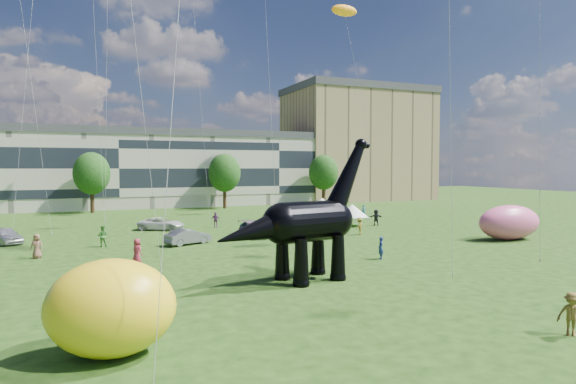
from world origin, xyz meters
name	(u,v)px	position (x,y,z in m)	size (l,w,h in m)	color
ground	(337,290)	(0.00, 0.00, 0.00)	(220.00, 220.00, 0.00)	#16330C
terrace_row	(117,171)	(-8.00, 62.00, 6.00)	(78.00, 11.00, 12.00)	beige
apartment_block	(357,147)	(40.00, 65.00, 11.00)	(28.00, 18.00, 22.00)	tan
tree_mid_left	(92,170)	(-12.00, 53.00, 6.29)	(5.20, 5.20, 9.44)	#382314
tree_mid_right	(224,170)	(8.00, 53.00, 6.29)	(5.20, 5.20, 9.44)	#382314
tree_far_right	(324,170)	(26.00, 53.00, 6.29)	(5.20, 5.20, 9.44)	#382314
dinosaur_sculpture	(304,224)	(-0.80, 2.68, 3.36)	(10.92, 3.88, 8.89)	black
car_silver	(5,235)	(-19.36, 25.21, 0.74)	(1.74, 4.34, 1.48)	#BDBCC1
car_grey	(188,237)	(-4.59, 18.70, 0.68)	(1.44, 4.12, 1.36)	slate
car_white	(161,224)	(-5.36, 29.46, 0.68)	(2.24, 4.87, 1.35)	silver
car_dark	(253,229)	(2.13, 20.90, 0.71)	(2.00, 4.91, 1.43)	#595960
gazebo_near	(352,211)	(15.30, 24.66, 1.76)	(3.66, 3.66, 2.51)	white
gazebo_far	(322,204)	(14.97, 31.59, 1.97)	(4.77, 4.77, 2.81)	white
inflatable_pink	(509,222)	(23.48, 9.94, 1.62)	(6.47, 3.24, 3.24)	#F35E95
inflatable_yellow	(111,308)	(-11.86, -5.08, 1.75)	(4.55, 3.50, 3.50)	yellow
visitors	(247,234)	(0.19, 16.82, 0.89)	(49.93, 42.58, 1.86)	brown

